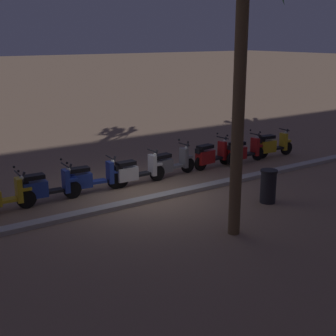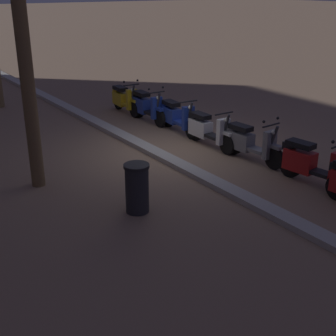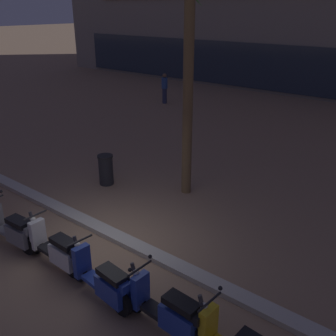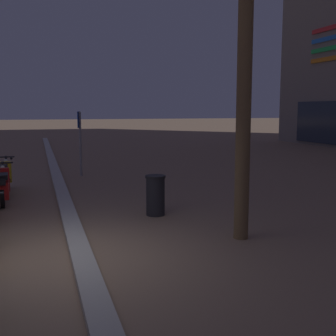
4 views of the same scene
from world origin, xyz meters
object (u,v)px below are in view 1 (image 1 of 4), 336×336
object	(u,v)px
scooter_red_gap_after_mid	(211,155)
scooter_blue_mid_centre	(45,187)
scooter_yellow_far_back	(272,145)
scooter_red_second_in_line	(243,151)
litter_bin	(268,186)
palm_tree_by_mall_entrance	(240,13)
scooter_grey_mid_front	(169,164)
scooter_white_lead_nearest	(135,171)
scooter_blue_tail_end	(90,179)

from	to	relation	value
scooter_red_gap_after_mid	scooter_blue_mid_centre	size ratio (longest dim) A/B	0.98
scooter_yellow_far_back	scooter_blue_mid_centre	size ratio (longest dim) A/B	0.96
scooter_red_second_in_line	litter_bin	distance (m)	4.24
scooter_yellow_far_back	palm_tree_by_mall_entrance	world-z (taller)	palm_tree_by_mall_entrance
litter_bin	scooter_blue_mid_centre	bearing A→B (deg)	-33.75
scooter_yellow_far_back	scooter_grey_mid_front	distance (m)	4.80
scooter_red_gap_after_mid	scooter_grey_mid_front	distance (m)	1.80
scooter_red_gap_after_mid	scooter_white_lead_nearest	size ratio (longest dim) A/B	0.96
scooter_red_gap_after_mid	scooter_white_lead_nearest	bearing A→B (deg)	3.56
scooter_white_lead_nearest	palm_tree_by_mall_entrance	bearing A→B (deg)	89.48
scooter_blue_tail_end	palm_tree_by_mall_entrance	size ratio (longest dim) A/B	0.28
palm_tree_by_mall_entrance	litter_bin	xyz separation A→B (m)	(-2.29, -1.08, -4.53)
scooter_red_second_in_line	scooter_blue_mid_centre	size ratio (longest dim) A/B	1.00
scooter_yellow_far_back	scooter_white_lead_nearest	distance (m)	6.21
scooter_white_lead_nearest	palm_tree_by_mall_entrance	distance (m)	6.49
litter_bin	palm_tree_by_mall_entrance	bearing A→B (deg)	25.19
scooter_blue_tail_end	palm_tree_by_mall_entrance	distance (m)	6.70
scooter_red_gap_after_mid	scooter_blue_tail_end	distance (m)	4.73
scooter_blue_mid_centre	litter_bin	size ratio (longest dim) A/B	1.92
scooter_white_lead_nearest	scooter_grey_mid_front	bearing A→B (deg)	-173.81
scooter_grey_mid_front	scooter_white_lead_nearest	bearing A→B (deg)	6.19
scooter_blue_mid_centre	scooter_red_gap_after_mid	bearing A→B (deg)	-177.75
palm_tree_by_mall_entrance	scooter_blue_mid_centre	bearing A→B (deg)	-57.45
scooter_blue_tail_end	litter_bin	distance (m)	5.21
scooter_red_gap_after_mid	scooter_blue_mid_centre	distance (m)	6.17
scooter_grey_mid_front	scooter_blue_tail_end	distance (m)	2.93
scooter_red_second_in_line	palm_tree_by_mall_entrance	distance (m)	7.97
scooter_yellow_far_back	scooter_red_gap_after_mid	size ratio (longest dim) A/B	0.98
palm_tree_by_mall_entrance	litter_bin	size ratio (longest dim) A/B	6.93
scooter_white_lead_nearest	scooter_blue_mid_centre	world-z (taller)	scooter_blue_mid_centre
scooter_yellow_far_back	scooter_red_second_in_line	world-z (taller)	scooter_red_second_in_line
scooter_red_gap_after_mid	litter_bin	xyz separation A→B (m)	(0.96, 3.72, 0.02)
scooter_yellow_far_back	scooter_white_lead_nearest	world-z (taller)	same
scooter_yellow_far_back	scooter_red_second_in_line	size ratio (longest dim) A/B	0.95
scooter_red_second_in_line	scooter_red_gap_after_mid	world-z (taller)	same
scooter_white_lead_nearest	litter_bin	xyz separation A→B (m)	(-2.25, 3.52, 0.04)
scooter_red_gap_after_mid	scooter_white_lead_nearest	xyz separation A→B (m)	(3.21, 0.20, -0.02)
palm_tree_by_mall_entrance	scooter_red_gap_after_mid	bearing A→B (deg)	-124.17
scooter_blue_mid_centre	litter_bin	world-z (taller)	scooter_blue_mid_centre
scooter_blue_tail_end	litter_bin	world-z (taller)	scooter_blue_tail_end
scooter_red_gap_after_mid	scooter_red_second_in_line	bearing A→B (deg)	172.54
scooter_red_gap_after_mid	scooter_blue_tail_end	xyz separation A→B (m)	(4.73, 0.12, -0.02)
scooter_yellow_far_back	scooter_blue_mid_centre	world-z (taller)	scooter_blue_mid_centre
scooter_grey_mid_front	scooter_white_lead_nearest	distance (m)	1.42
scooter_yellow_far_back	palm_tree_by_mall_entrance	size ratio (longest dim) A/B	0.26
scooter_blue_tail_end	scooter_grey_mid_front	bearing A→B (deg)	-178.61
litter_bin	scooter_red_second_in_line	bearing A→B (deg)	-123.48
scooter_blue_tail_end	scooter_blue_mid_centre	world-z (taller)	scooter_blue_mid_centre
scooter_red_second_in_line	scooter_yellow_far_back	bearing A→B (deg)	-176.34
scooter_red_gap_after_mid	palm_tree_by_mall_entrance	size ratio (longest dim) A/B	0.27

